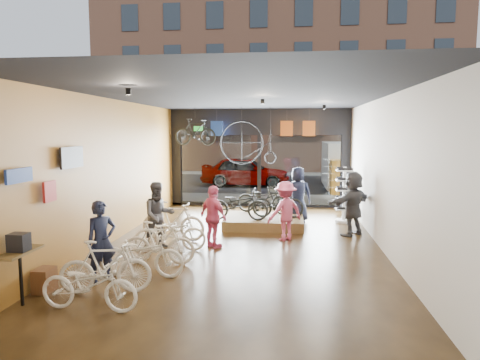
% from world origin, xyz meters
% --- Properties ---
extents(ground_plane, '(7.00, 12.00, 0.04)m').
position_xyz_m(ground_plane, '(0.00, 0.00, -0.02)').
color(ground_plane, black).
rests_on(ground_plane, ground).
extents(ceiling, '(7.00, 12.00, 0.04)m').
position_xyz_m(ceiling, '(0.00, 0.00, 3.82)').
color(ceiling, black).
rests_on(ceiling, ground).
extents(wall_left, '(0.04, 12.00, 3.80)m').
position_xyz_m(wall_left, '(-3.52, 0.00, 1.90)').
color(wall_left, '#A56F26').
rests_on(wall_left, ground).
extents(wall_right, '(0.04, 12.00, 3.80)m').
position_xyz_m(wall_right, '(3.52, 0.00, 1.90)').
color(wall_right, beige).
rests_on(wall_right, ground).
extents(wall_back, '(7.00, 0.04, 3.80)m').
position_xyz_m(wall_back, '(0.00, -6.02, 1.90)').
color(wall_back, beige).
rests_on(wall_back, ground).
extents(storefront, '(7.00, 0.26, 3.80)m').
position_xyz_m(storefront, '(0.00, 6.00, 1.90)').
color(storefront, black).
rests_on(storefront, ground).
extents(exit_sign, '(0.35, 0.06, 0.18)m').
position_xyz_m(exit_sign, '(-2.40, 5.88, 3.05)').
color(exit_sign, '#198C26').
rests_on(exit_sign, storefront).
extents(street_road, '(30.00, 18.00, 0.02)m').
position_xyz_m(street_road, '(0.00, 15.00, -0.01)').
color(street_road, black).
rests_on(street_road, ground).
extents(sidewalk_near, '(30.00, 2.40, 0.12)m').
position_xyz_m(sidewalk_near, '(0.00, 7.20, 0.06)').
color(sidewalk_near, slate).
rests_on(sidewalk_near, ground).
extents(sidewalk_far, '(30.00, 2.00, 0.12)m').
position_xyz_m(sidewalk_far, '(0.00, 19.00, 0.06)').
color(sidewalk_far, slate).
rests_on(sidewalk_far, ground).
extents(opposite_building, '(26.00, 5.00, 14.00)m').
position_xyz_m(opposite_building, '(0.00, 21.50, 7.00)').
color(opposite_building, brown).
rests_on(opposite_building, ground).
extents(street_car, '(4.69, 1.89, 1.60)m').
position_xyz_m(street_car, '(-1.18, 12.00, 0.80)').
color(street_car, gray).
rests_on(street_car, street_road).
extents(box_truck, '(2.00, 6.00, 2.36)m').
position_xyz_m(box_truck, '(4.01, 11.00, 1.18)').
color(box_truck, silver).
rests_on(box_truck, street_road).
extents(floor_bike_0, '(1.71, 0.67, 0.89)m').
position_xyz_m(floor_bike_0, '(-2.06, -4.30, 0.44)').
color(floor_bike_0, silver).
rests_on(floor_bike_0, ground_plane).
extents(floor_bike_1, '(1.72, 0.81, 1.00)m').
position_xyz_m(floor_bike_1, '(-2.12, -3.55, 0.50)').
color(floor_bike_1, silver).
rests_on(floor_bike_1, ground_plane).
extents(floor_bike_2, '(1.78, 0.63, 0.94)m').
position_xyz_m(floor_bike_2, '(-1.79, -2.60, 0.47)').
color(floor_bike_2, silver).
rests_on(floor_bike_2, ground_plane).
extents(floor_bike_3, '(1.63, 0.51, 0.97)m').
position_xyz_m(floor_bike_3, '(-1.68, -1.75, 0.48)').
color(floor_bike_3, silver).
rests_on(floor_bike_3, ground_plane).
extents(floor_bike_4, '(1.83, 0.95, 0.91)m').
position_xyz_m(floor_bike_4, '(-1.71, -0.72, 0.46)').
color(floor_bike_4, silver).
rests_on(floor_bike_4, ground_plane).
extents(floor_bike_5, '(1.84, 0.72, 1.08)m').
position_xyz_m(floor_bike_5, '(-1.93, 0.34, 0.54)').
color(floor_bike_5, silver).
rests_on(floor_bike_5, ground_plane).
extents(display_platform, '(2.40, 1.80, 0.30)m').
position_xyz_m(display_platform, '(0.42, 2.31, 0.15)').
color(display_platform, '#4A381B').
rests_on(display_platform, ground_plane).
extents(display_bike_left, '(1.82, 0.64, 0.95)m').
position_xyz_m(display_bike_left, '(-0.34, 1.77, 0.78)').
color(display_bike_left, black).
rests_on(display_bike_left, display_platform).
extents(display_bike_mid, '(1.58, 0.46, 0.95)m').
position_xyz_m(display_bike_mid, '(0.85, 2.24, 0.77)').
color(display_bike_mid, black).
rests_on(display_bike_mid, display_platform).
extents(display_bike_right, '(1.87, 0.99, 0.93)m').
position_xyz_m(display_bike_right, '(0.35, 2.98, 0.77)').
color(display_bike_right, black).
rests_on(display_bike_right, display_platform).
extents(customer_0, '(0.69, 0.68, 1.60)m').
position_xyz_m(customer_0, '(-2.47, -2.90, 0.80)').
color(customer_0, '#161C33').
rests_on(customer_0, ground_plane).
extents(customer_1, '(1.03, 0.97, 1.69)m').
position_xyz_m(customer_1, '(-2.08, -0.46, 0.84)').
color(customer_1, '#3F3F44').
rests_on(customer_1, ground_plane).
extents(customer_2, '(0.97, 0.90, 1.60)m').
position_xyz_m(customer_2, '(-0.71, -0.28, 0.80)').
color(customer_2, '#CC4C72').
rests_on(customer_2, ground_plane).
extents(customer_3, '(1.20, 1.09, 1.61)m').
position_xyz_m(customer_3, '(1.08, 0.70, 0.81)').
color(customer_3, '#CC4C72').
rests_on(customer_3, ground_plane).
extents(customer_4, '(0.95, 0.68, 1.81)m').
position_xyz_m(customer_4, '(1.47, 3.14, 0.90)').
color(customer_4, '#161C33').
rests_on(customer_4, ground_plane).
extents(customer_5, '(1.58, 1.59, 1.84)m').
position_xyz_m(customer_5, '(2.98, 1.48, 0.92)').
color(customer_5, '#3F3F44').
rests_on(customer_5, ground_plane).
extents(sunglasses_rack, '(0.54, 0.45, 1.82)m').
position_xyz_m(sunglasses_rack, '(2.95, 3.20, 0.91)').
color(sunglasses_rack, white).
rests_on(sunglasses_rack, ground_plane).
extents(wall_merch, '(0.40, 2.40, 2.60)m').
position_xyz_m(wall_merch, '(-3.38, -3.50, 1.30)').
color(wall_merch, navy).
rests_on(wall_merch, wall_left).
extents(penny_farthing, '(1.93, 0.06, 1.55)m').
position_xyz_m(penny_farthing, '(-0.19, 4.36, 2.50)').
color(penny_farthing, black).
rests_on(penny_farthing, ceiling).
extents(hung_bike, '(1.64, 0.78, 0.95)m').
position_xyz_m(hung_bike, '(-2.16, 4.20, 2.93)').
color(hung_bike, black).
rests_on(hung_bike, ceiling).
extents(jersey_left, '(0.45, 0.03, 0.55)m').
position_xyz_m(jersey_left, '(-1.55, 5.20, 3.05)').
color(jersey_left, '#1E3F99').
rests_on(jersey_left, ceiling).
extents(jersey_mid, '(0.45, 0.03, 0.55)m').
position_xyz_m(jersey_mid, '(1.06, 5.20, 3.05)').
color(jersey_mid, '#CC5919').
rests_on(jersey_mid, ceiling).
extents(jersey_right, '(0.45, 0.03, 0.55)m').
position_xyz_m(jersey_right, '(1.87, 5.20, 3.05)').
color(jersey_right, '#CC5919').
rests_on(jersey_right, ceiling).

